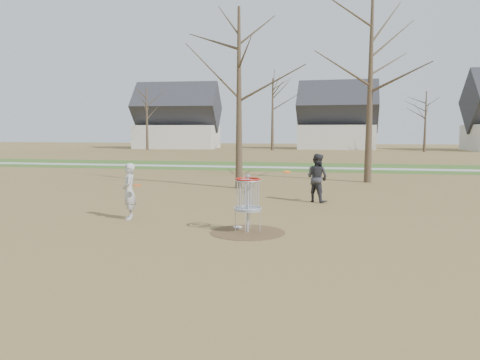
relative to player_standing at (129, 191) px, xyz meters
name	(u,v)px	position (x,y,z in m)	size (l,w,h in m)	color
ground	(248,232)	(3.51, -1.00, -0.77)	(160.00, 160.00, 0.00)	brown
green_band	(306,167)	(3.51, 20.00, -0.77)	(160.00, 8.00, 0.01)	#2D5119
footpath	(305,168)	(3.51, 19.00, -0.76)	(160.00, 1.50, 0.01)	#9E9E99
dirt_circle	(248,232)	(3.51, -1.00, -0.77)	(1.80, 1.80, 0.01)	#47331E
player_standing	(129,191)	(0.00, 0.00, 0.00)	(0.56, 0.37, 1.55)	#B7B7B7
player_throwing	(317,178)	(4.92, 4.27, 0.05)	(0.80, 0.63, 1.65)	#303035
disc_grounded	(238,227)	(3.16, -0.54, -0.75)	(0.22, 0.22, 0.02)	silver
discs_in_play	(219,178)	(2.36, 0.71, 0.35)	(4.01, 2.13, 0.31)	#FE620D
disc_golf_basket	(248,195)	(3.51, -1.00, 0.14)	(0.64, 0.64, 1.35)	#9EA3AD
bare_trees	(335,101)	(5.29, 34.78, 4.57)	(52.62, 44.98, 9.00)	#382B1E
houses_row	(355,123)	(7.83, 51.56, 2.75)	(56.51, 10.01, 7.26)	silver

